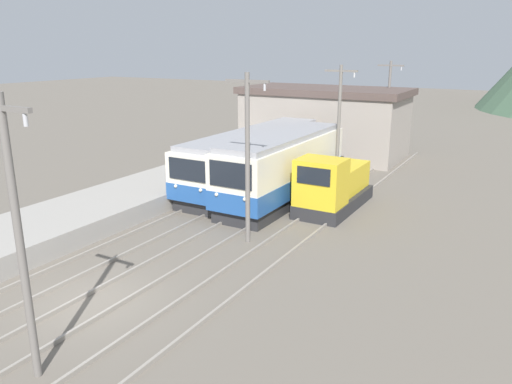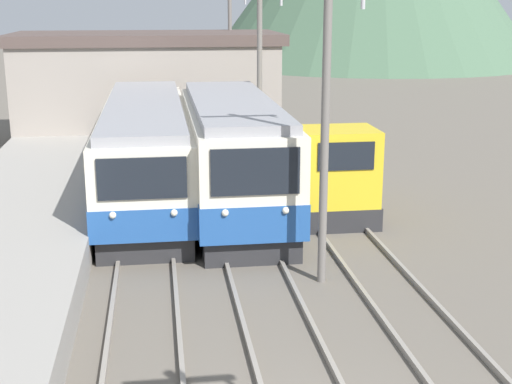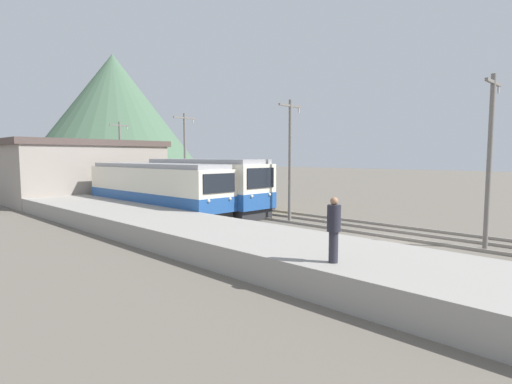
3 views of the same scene
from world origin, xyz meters
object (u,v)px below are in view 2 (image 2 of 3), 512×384
at_px(commuter_train_center, 233,160).
at_px(catenary_mast_far, 260,77).
at_px(catenary_mast_distant, 230,56).
at_px(shunting_locomotive, 325,174).
at_px(catenary_mast_mid, 325,124).
at_px(commuter_train_left, 146,155).

bearing_deg(commuter_train_center, catenary_mast_far, 70.80).
bearing_deg(commuter_train_center, catenary_mast_distant, 84.25).
bearing_deg(catenary_mast_distant, shunting_locomotive, -84.39).
distance_m(commuter_train_center, catenary_mast_mid, 6.87).
xyz_separation_m(commuter_train_center, catenary_mast_far, (1.51, 4.33, 2.22)).
bearing_deg(commuter_train_left, commuter_train_center, -32.46).
relative_size(commuter_train_center, shunting_locomotive, 1.85).
bearing_deg(shunting_locomotive, catenary_mast_far, 108.23).
bearing_deg(catenary_mast_far, catenary_mast_distant, 90.00).
bearing_deg(shunting_locomotive, commuter_train_center, 176.11).
xyz_separation_m(shunting_locomotive, catenary_mast_mid, (-1.49, -6.12, 2.72)).
bearing_deg(catenary_mast_mid, commuter_train_center, 103.41).
relative_size(commuter_train_center, catenary_mast_far, 1.49).
bearing_deg(catenary_mast_far, commuter_train_center, -109.20).
relative_size(catenary_mast_mid, catenary_mast_distant, 1.00).
height_order(shunting_locomotive, catenary_mast_distant, catenary_mast_distant).
distance_m(commuter_train_left, catenary_mast_distant, 14.08).
bearing_deg(catenary_mast_far, catenary_mast_mid, -90.00).
height_order(commuter_train_center, shunting_locomotive, commuter_train_center).
xyz_separation_m(commuter_train_center, catenary_mast_mid, (1.51, -6.32, 2.22)).
bearing_deg(commuter_train_left, shunting_locomotive, -18.89).
distance_m(commuter_train_center, catenary_mast_distant, 15.22).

